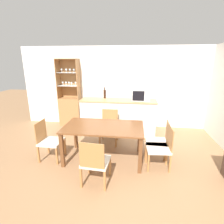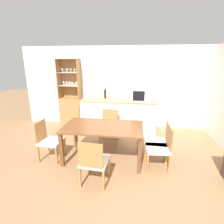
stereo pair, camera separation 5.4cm
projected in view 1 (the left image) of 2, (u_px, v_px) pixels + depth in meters
ground_plane at (115, 171)px, 3.48m from camera, size 18.00×18.00×0.00m
wall_back at (125, 88)px, 5.61m from camera, size 6.80×0.06×2.55m
kitchen_counter at (118, 117)px, 5.17m from camera, size 2.17×0.60×1.03m
display_cabinet at (70, 106)px, 5.82m from camera, size 0.69×0.38×2.17m
dining_table at (104, 130)px, 3.74m from camera, size 1.68×0.95×0.78m
dining_chair_side_left_near at (49, 141)px, 3.83m from camera, size 0.47×0.47×0.87m
dining_chair_head_far at (109, 127)px, 4.60m from camera, size 0.46×0.46×0.87m
dining_chair_side_right_near at (160, 147)px, 3.53m from camera, size 0.49×0.49×0.87m
dining_chair_head_near at (95, 162)px, 3.03m from camera, size 0.49×0.49×0.87m
dining_chair_side_right_far at (159, 141)px, 3.80m from camera, size 0.47×0.47×0.87m
microwave at (141, 95)px, 4.93m from camera, size 0.50×0.33×0.31m
wine_bottle at (105, 94)px, 5.21m from camera, size 0.07×0.07×0.33m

